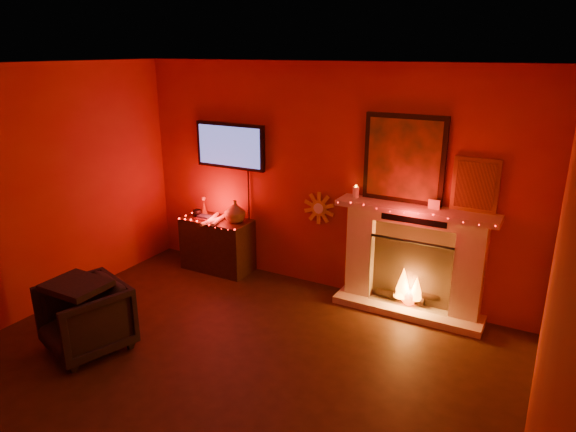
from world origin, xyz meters
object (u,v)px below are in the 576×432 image
sunburst_clock (319,208)px  console_table (218,242)px  fireplace (413,250)px  tv (230,146)px  armchair (85,318)px

sunburst_clock → console_table: bearing=-170.8°
fireplace → tv: 2.61m
console_table → armchair: console_table is taller
sunburst_clock → console_table: sunburst_clock is taller
console_table → tv: bearing=60.3°
tv → sunburst_clock: (1.25, 0.03, -0.65)m
fireplace → armchair: (-2.54, -2.32, -0.39)m
sunburst_clock → armchair: 2.84m
console_table → armchair: size_ratio=1.32×
tv → sunburst_clock: size_ratio=3.10×
fireplace → tv: bearing=178.5°
console_table → armchair: bearing=-89.6°
fireplace → sunburst_clock: (-1.19, 0.09, 0.28)m
tv → armchair: tv is taller
sunburst_clock → console_table: size_ratio=0.41×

